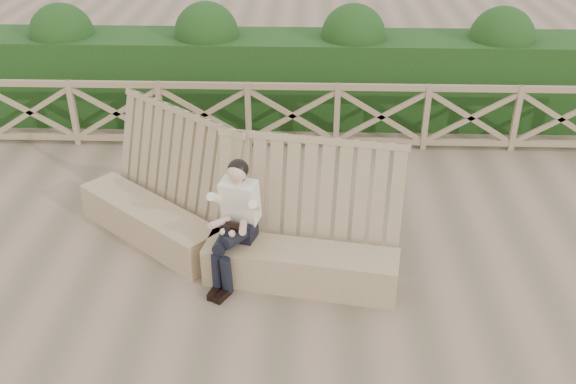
{
  "coord_description": "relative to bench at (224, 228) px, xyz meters",
  "views": [
    {
      "loc": [
        0.25,
        -6.09,
        4.61
      ],
      "look_at": [
        0.04,
        0.4,
        0.9
      ],
      "focal_mm": 40.0,
      "sensor_mm": 36.0,
      "label": 1
    }
  ],
  "objects": [
    {
      "name": "woman",
      "position": [
        0.19,
        -0.36,
        0.38
      ],
      "size": [
        0.58,
        0.91,
        1.46
      ],
      "rotation": [
        0.0,
        0.0,
        -0.29
      ],
      "color": "black",
      "rests_on": "ground"
    },
    {
      "name": "hedge",
      "position": [
        0.74,
        4.34,
        0.35
      ],
      "size": [
        12.0,
        1.2,
        1.5
      ],
      "primitive_type": "cube",
      "color": "black",
      "rests_on": "ground"
    },
    {
      "name": "ground",
      "position": [
        0.74,
        -0.36,
        -0.4
      ],
      "size": [
        60.0,
        60.0,
        0.0
      ],
      "primitive_type": "plane",
      "color": "brown",
      "rests_on": "ground"
    },
    {
      "name": "guardrail",
      "position": [
        0.74,
        3.14,
        0.15
      ],
      "size": [
        10.1,
        0.09,
        1.1
      ],
      "color": "#88704F",
      "rests_on": "ground"
    },
    {
      "name": "bench",
      "position": [
        0.0,
        0.0,
        0.0
      ],
      "size": [
        4.11,
        2.4,
        1.61
      ],
      "rotation": [
        0.0,
        0.0,
        -0.41
      ],
      "color": "olive",
      "rests_on": "ground"
    }
  ]
}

